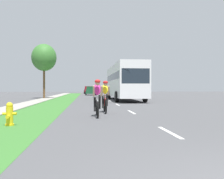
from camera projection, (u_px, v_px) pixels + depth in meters
name	position (u px, v px, depth m)	size (l,w,h in m)	color
ground_plane	(111.00, 101.00, 22.14)	(120.00, 120.00, 0.00)	#4C4C4F
grass_verge	(59.00, 102.00, 21.63)	(2.54, 70.00, 0.01)	#38722D
sidewalk_concrete	(36.00, 102.00, 21.42)	(1.50, 70.00, 0.10)	#9E998E
lane_markings_center	(108.00, 99.00, 26.11)	(0.12, 52.20, 0.01)	white
fire_hydrant_yellow	(10.00, 114.00, 7.78)	(0.44, 0.38, 0.76)	yellow
cyclist_lead	(97.00, 98.00, 10.23)	(0.42, 1.72, 1.58)	black
cyclist_trailing	(105.00, 96.00, 11.95)	(0.42, 1.72, 1.58)	black
bus_white	(124.00, 81.00, 24.62)	(2.78, 11.60, 3.48)	silver
sedan_dark_green	(91.00, 91.00, 42.31)	(1.98, 4.30, 1.52)	#194C2D
pickup_maroon	(89.00, 90.00, 53.32)	(2.22, 5.10, 1.64)	maroon
street_tree_near	(44.00, 58.00, 27.96)	(2.85, 2.85, 6.35)	brown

